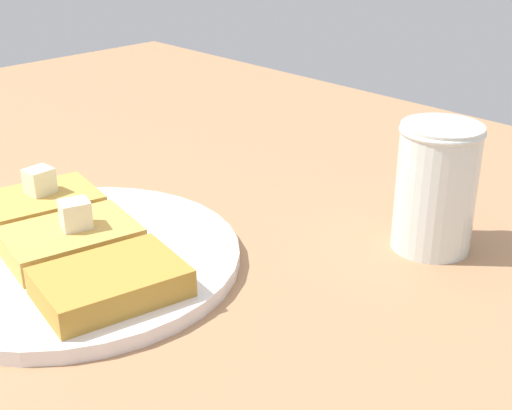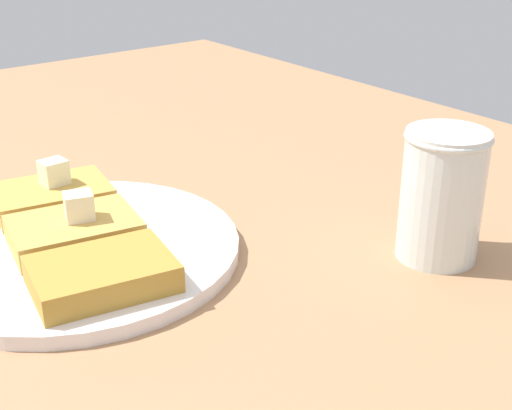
% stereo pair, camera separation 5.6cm
% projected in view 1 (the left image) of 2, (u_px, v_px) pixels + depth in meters
% --- Properties ---
extents(table_surface, '(1.22, 1.22, 0.03)m').
position_uv_depth(table_surface, '(6.00, 266.00, 0.59)').
color(table_surface, '#A57751').
rests_on(table_surface, ground).
extents(plate, '(0.26, 0.26, 0.01)m').
position_uv_depth(plate, '(73.00, 258.00, 0.56)').
color(plate, white).
rests_on(plate, table_surface).
extents(toast_slice_left, '(0.09, 0.11, 0.02)m').
position_uv_depth(toast_slice_left, '(38.00, 207.00, 0.61)').
color(toast_slice_left, gold).
rests_on(toast_slice_left, plate).
extents(toast_slice_middle, '(0.09, 0.11, 0.02)m').
position_uv_depth(toast_slice_middle, '(71.00, 240.00, 0.56)').
color(toast_slice_middle, gold).
rests_on(toast_slice_middle, plate).
extents(toast_slice_right, '(0.09, 0.11, 0.02)m').
position_uv_depth(toast_slice_right, '(111.00, 282.00, 0.50)').
color(toast_slice_right, '#B48634').
rests_on(toast_slice_right, plate).
extents(butter_pat_primary, '(0.02, 0.02, 0.02)m').
position_uv_depth(butter_pat_primary, '(40.00, 181.00, 0.61)').
color(butter_pat_primary, '#F4EEC2').
rests_on(butter_pat_primary, toast_slice_left).
extents(butter_pat_secondary, '(0.03, 0.03, 0.02)m').
position_uv_depth(butter_pat_secondary, '(75.00, 214.00, 0.55)').
color(butter_pat_secondary, '#F8ECCB').
rests_on(butter_pat_secondary, toast_slice_middle).
extents(syrup_jar, '(0.07, 0.07, 0.11)m').
position_uv_depth(syrup_jar, '(436.00, 190.00, 0.57)').
color(syrup_jar, '#58240E').
rests_on(syrup_jar, table_surface).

